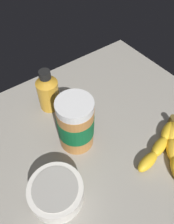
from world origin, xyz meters
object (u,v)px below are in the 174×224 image
peanut_butter_jar (76,124)px  honey_bottle (48,92)px  banana_bunch (174,148)px  small_bowl (56,192)px

peanut_butter_jar → honey_bottle: (-0.65, -16.03, -1.67)cm
banana_bunch → small_bowl: (31.91, -8.36, 1.13)cm
banana_bunch → peanut_butter_jar: size_ratio=1.29×
banana_bunch → small_bowl: bearing=-14.7°
banana_bunch → honey_bottle: 39.45cm
peanut_butter_jar → honey_bottle: bearing=-92.3°
banana_bunch → honey_bottle: bearing=-61.6°
peanut_butter_jar → small_bowl: size_ratio=1.26×
peanut_butter_jar → small_bowl: (12.61, 10.07, -5.15)cm
peanut_butter_jar → honey_bottle: peanut_butter_jar is taller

